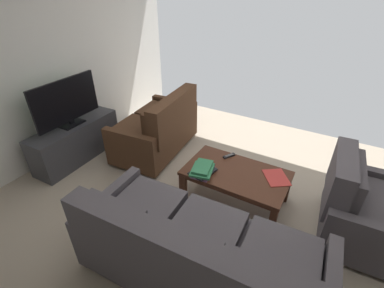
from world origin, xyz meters
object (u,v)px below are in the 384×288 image
loose_magazine (276,177)px  book_stack (203,170)px  sofa_main (196,255)px  armchair_side (367,210)px  coffee_table (236,176)px  tv_remote (229,156)px  tv_stand (77,141)px  loveseat_near (159,128)px  flat_tv (66,102)px

loose_magazine → book_stack: bearing=-11.6°
sofa_main → armchair_side: bearing=-133.2°
coffee_table → book_stack: 0.40m
coffee_table → tv_remote: (0.20, -0.25, 0.07)m
coffee_table → tv_stand: bearing=7.5°
sofa_main → book_stack: 1.02m
loose_magazine → armchair_side: bearing=144.6°
loveseat_near → loose_magazine: (-1.81, 0.31, 0.02)m
coffee_table → armchair_side: 1.30m
loveseat_near → coffee_table: size_ratio=1.24×
loveseat_near → loose_magazine: 1.84m
coffee_table → book_stack: (0.32, 0.21, 0.11)m
loveseat_near → tv_stand: size_ratio=1.08×
armchair_side → sofa_main: bearing=46.8°
sofa_main → flat_tv: (2.43, -0.82, 0.51)m
loveseat_near → coffee_table: (-1.39, 0.44, -0.04)m
book_stack → armchair_side: bearing=-168.2°
loveseat_near → tv_remote: loveseat_near is taller
tv_remote → loveseat_near: bearing=-9.0°
loveseat_near → flat_tv: (0.92, 0.74, 0.49)m
coffee_table → armchair_side: armchair_side is taller
loveseat_near → book_stack: loveseat_near is taller
loveseat_near → book_stack: size_ratio=4.18×
sofa_main → tv_stand: 2.57m
armchair_side → book_stack: bearing=11.8°
sofa_main → armchair_side: 1.73m
armchair_side → loveseat_near: bearing=-6.5°
armchair_side → loose_magazine: armchair_side is taller
tv_stand → book_stack: bearing=-177.2°
loveseat_near → tv_stand: (0.92, 0.74, -0.12)m
tv_stand → loveseat_near: bearing=-141.1°
loveseat_near → tv_remote: bearing=171.0°
sofa_main → loose_magazine: sofa_main is taller
coffee_table → tv_stand: size_ratio=0.87×
sofa_main → tv_remote: size_ratio=12.81×
flat_tv → loose_magazine: bearing=-171.0°
tv_remote → loose_magazine: (-0.61, 0.12, -0.01)m
book_stack → coffee_table: bearing=-147.1°
loveseat_near → tv_remote: size_ratio=8.85×
sofa_main → armchair_side: sofa_main is taller
tv_stand → loose_magazine: tv_stand is taller
loose_magazine → sofa_main: bearing=40.7°
loose_magazine → tv_remote: bearing=-47.2°
book_stack → tv_stand: bearing=2.8°
flat_tv → loose_magazine: flat_tv is taller
flat_tv → tv_remote: size_ratio=6.13×
sofa_main → loose_magazine: 1.29m
tv_stand → book_stack: size_ratio=3.85×
armchair_side → coffee_table: bearing=5.8°
coffee_table → loose_magazine: loose_magazine is taller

